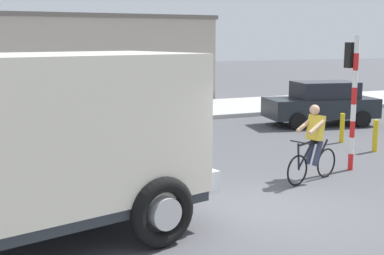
% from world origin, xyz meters
% --- Properties ---
extents(ground_plane, '(120.00, 120.00, 0.00)m').
position_xyz_m(ground_plane, '(0.00, 0.00, 0.00)').
color(ground_plane, '#4C4C51').
extents(sidewalk_far, '(80.00, 5.00, 0.16)m').
position_xyz_m(sidewalk_far, '(0.00, 12.79, 0.08)').
color(sidewalk_far, '#ADADA8').
rests_on(sidewalk_far, ground).
extents(truck_foreground, '(5.84, 3.75, 2.90)m').
position_xyz_m(truck_foreground, '(-4.30, 0.12, 1.67)').
color(truck_foreground, silver).
rests_on(truck_foreground, ground).
extents(cyclist, '(1.67, 0.65, 1.72)m').
position_xyz_m(cyclist, '(1.85, 1.34, 0.86)').
color(cyclist, black).
rests_on(cyclist, ground).
extents(traffic_light_pole, '(0.24, 0.43, 3.20)m').
position_xyz_m(traffic_light_pole, '(3.32, 1.89, 2.07)').
color(traffic_light_pole, red).
rests_on(traffic_light_pole, ground).
extents(car_red_near, '(4.26, 2.46, 1.60)m').
position_xyz_m(car_red_near, '(6.82, 7.50, 0.82)').
color(car_red_near, '#1E2328').
rests_on(car_red_near, ground).
extents(pedestrian_near_kerb, '(0.34, 0.22, 1.62)m').
position_xyz_m(pedestrian_near_kerb, '(-0.88, 8.17, 0.85)').
color(pedestrian_near_kerb, '#2D334C').
rests_on(pedestrian_near_kerb, ground).
extents(bollard_near, '(0.14, 0.14, 0.90)m').
position_xyz_m(bollard_near, '(5.35, 3.17, 0.45)').
color(bollard_near, gold).
rests_on(bollard_near, ground).
extents(bollard_far, '(0.14, 0.14, 0.90)m').
position_xyz_m(bollard_far, '(5.35, 4.57, 0.45)').
color(bollard_far, gold).
rests_on(bollard_far, ground).
extents(building_mid_block, '(11.62, 5.35, 4.32)m').
position_xyz_m(building_mid_block, '(0.82, 18.37, 2.16)').
color(building_mid_block, '#9E9389').
rests_on(building_mid_block, ground).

